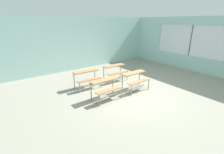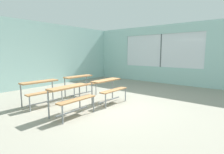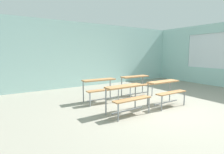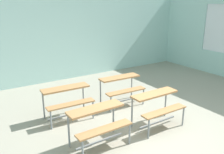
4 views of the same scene
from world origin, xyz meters
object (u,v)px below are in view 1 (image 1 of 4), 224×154
desk_bench_r1c0 (87,75)px  desk_bench_r0c0 (106,85)px  desk_bench_r0c1 (135,77)px  desk_bench_r1c1 (115,69)px

desk_bench_r1c0 → desk_bench_r0c0: bearing=-85.4°
desk_bench_r0c0 → desk_bench_r0c1: same height
desk_bench_r0c0 → desk_bench_r1c1: same height
desk_bench_r0c1 → desk_bench_r1c1: (0.02, 1.39, 0.00)m
desk_bench_r0c0 → desk_bench_r1c0: (-0.05, 1.35, 0.00)m
desk_bench_r0c1 → desk_bench_r1c0: bearing=137.1°
desk_bench_r1c0 → desk_bench_r1c1: bearing=2.2°
desk_bench_r0c1 → desk_bench_r0c0: bearing=178.5°
desk_bench_r0c0 → desk_bench_r1c1: 1.99m
desk_bench_r0c1 → desk_bench_r1c1: size_ratio=0.98×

